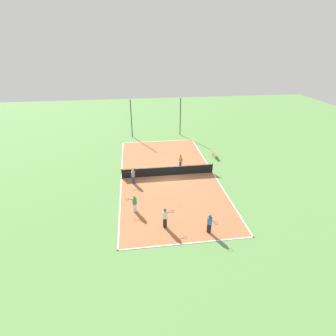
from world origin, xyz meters
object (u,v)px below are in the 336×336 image
object	(u,v)px
player_center_orange	(180,161)
tennis_ball_right_alley	(179,205)
tennis_ball_midcourt	(135,153)
fence_post_back_left	(131,119)
tennis_net	(168,171)
player_far_white	(165,216)
player_near_blue	(210,222)
player_baseline_gray	(133,176)
player_far_green	(134,203)
tennis_ball_near_net	(205,172)
bench	(214,154)
fence_post_back_right	(180,117)

from	to	relation	value
player_center_orange	tennis_ball_right_alley	world-z (taller)	player_center_orange
tennis_ball_midcourt	fence_post_back_left	world-z (taller)	fence_post_back_left
tennis_net	fence_post_back_left	distance (m)	13.39
player_far_white	tennis_ball_midcourt	bearing A→B (deg)	84.59
player_near_blue	player_baseline_gray	bearing A→B (deg)	-178.16
player_far_green	player_near_blue	bearing A→B (deg)	159.90
player_baseline_gray	tennis_ball_near_net	xyz separation A→B (m)	(7.74, 1.33, -0.84)
player_far_white	player_baseline_gray	distance (m)	7.51
tennis_ball_near_net	tennis_ball_midcourt	distance (m)	9.63
tennis_ball_midcourt	player_near_blue	bearing A→B (deg)	-71.96
bench	tennis_ball_midcourt	size ratio (longest dim) A/B	23.00
player_near_blue	tennis_ball_right_alley	world-z (taller)	player_near_blue
tennis_ball_near_net	tennis_ball_right_alley	bearing A→B (deg)	-123.99
tennis_net	player_center_orange	xyz separation A→B (m)	(1.57, 1.41, 0.41)
player_far_white	tennis_net	bearing A→B (deg)	67.71
player_far_green	player_baseline_gray	xyz separation A→B (m)	(-0.05, 4.78, 0.01)
tennis_net	tennis_ball_midcourt	world-z (taller)	tennis_net
player_center_orange	player_baseline_gray	size ratio (longest dim) A/B	1.09
player_far_white	player_center_orange	bearing A→B (deg)	60.25
tennis_ball_midcourt	tennis_ball_near_net	bearing A→B (deg)	-39.82
player_near_blue	player_baseline_gray	world-z (taller)	player_near_blue
player_near_blue	player_far_green	bearing A→B (deg)	-154.12
player_center_orange	fence_post_back_left	world-z (taller)	fence_post_back_left
tennis_ball_right_alley	fence_post_back_right	xyz separation A→B (m)	(3.39, 18.39, 2.68)
tennis_ball_midcourt	player_baseline_gray	bearing A→B (deg)	-92.66
player_center_orange	fence_post_back_right	size ratio (longest dim) A/B	0.31
tennis_net	player_baseline_gray	bearing A→B (deg)	-162.11
player_far_white	player_center_orange	size ratio (longest dim) A/B	1.02
player_center_orange	tennis_ball_near_net	distance (m)	2.97
player_baseline_gray	fence_post_back_left	bearing A→B (deg)	-81.24
player_near_blue	tennis_ball_midcourt	xyz separation A→B (m)	(-5.11, 15.70, -0.88)
player_far_white	player_far_green	xyz separation A→B (m)	(-2.24, 2.36, -0.12)
player_center_orange	tennis_ball_midcourt	size ratio (longest dim) A/B	24.68
tennis_ball_right_alley	player_far_green	bearing A→B (deg)	-175.52
player_far_white	tennis_ball_right_alley	size ratio (longest dim) A/B	25.19
tennis_ball_midcourt	fence_post_back_left	size ratio (longest dim) A/B	0.01
player_baseline_gray	fence_post_back_right	bearing A→B (deg)	-108.21
player_near_blue	tennis_ball_near_net	size ratio (longest dim) A/B	23.47
bench	player_center_orange	world-z (taller)	player_center_orange
bench	player_near_blue	size ratio (longest dim) A/B	0.98
tennis_ball_near_net	tennis_ball_right_alley	size ratio (longest dim) A/B	1.00
player_far_white	fence_post_back_right	bearing A→B (deg)	63.88
tennis_net	tennis_ball_near_net	bearing A→B (deg)	2.05
player_far_white	player_near_blue	distance (m)	3.35
tennis_ball_near_net	tennis_ball_midcourt	size ratio (longest dim) A/B	1.00
player_far_white	player_far_green	size ratio (longest dim) A/B	1.13
player_center_orange	tennis_ball_right_alley	distance (m)	7.27
bench	tennis_ball_near_net	xyz separation A→B (m)	(-2.17, -3.83, -0.33)
tennis_ball_right_alley	player_baseline_gray	bearing A→B (deg)	130.44
bench	fence_post_back_right	xyz separation A→B (m)	(-2.70, 8.74, 2.35)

